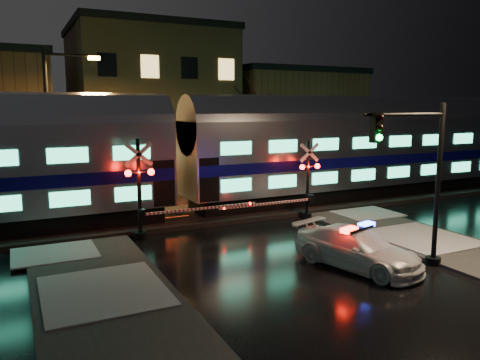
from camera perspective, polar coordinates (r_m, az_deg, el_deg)
name	(u,v)px	position (r m, az deg, el deg)	size (l,w,h in m)	color
ground	(251,242)	(19.58, 1.37, -7.54)	(120.00, 120.00, 0.00)	black
ballast	(206,214)	(23.95, -4.16, -4.20)	(90.00, 4.20, 0.24)	black
sidewalk_left	(126,337)	(12.19, -13.69, -18.12)	(4.00, 20.00, 0.12)	#2D2D2D
building_mid	(150,104)	(40.59, -10.96, 9.05)	(12.00, 11.00, 11.50)	brown
building_right	(285,120)	(45.35, 5.46, 7.24)	(12.00, 10.00, 8.50)	brown
train	(176,152)	(22.91, -7.78, 3.42)	(51.00, 3.12, 5.92)	black
police_car	(357,248)	(16.90, 14.09, -8.08)	(3.10, 5.02, 1.52)	white
crossing_signal_right	(302,188)	(23.15, 7.61, -0.93)	(5.55, 0.65, 3.93)	black
crossing_signal_left	(148,198)	(19.98, -11.10, -2.17)	(6.01, 0.67, 4.26)	black
traffic_light	(420,183)	(16.82, 21.13, -0.33)	(3.67, 0.68, 5.68)	black
streetlight	(54,121)	(25.75, -21.73, 6.66)	(2.79, 0.29, 8.35)	black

